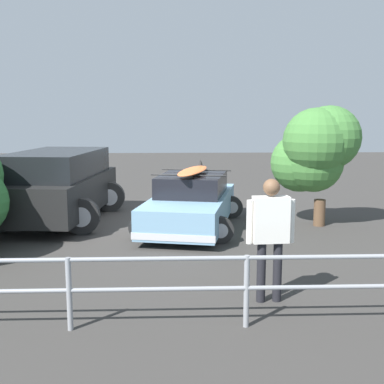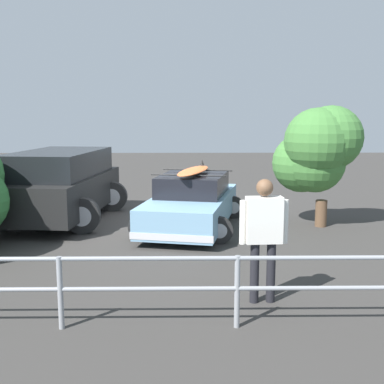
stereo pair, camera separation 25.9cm
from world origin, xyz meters
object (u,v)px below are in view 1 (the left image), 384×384
at_px(sedan_car, 191,203).
at_px(suv_car, 58,185).
at_px(bush_near_left, 316,149).
at_px(person_bystander, 270,229).

xyz_separation_m(sedan_car, suv_car, (3.30, -0.84, 0.32)).
bearing_deg(bush_near_left, suv_car, -6.50).
xyz_separation_m(sedan_car, bush_near_left, (-2.96, -0.12, 1.26)).
relative_size(sedan_car, suv_car, 0.95).
relative_size(sedan_car, bush_near_left, 1.54).
bearing_deg(person_bystander, suv_car, -52.27).
bearing_deg(person_bystander, sedan_car, -78.57).
distance_m(sedan_car, bush_near_left, 3.22).
relative_size(sedan_car, person_bystander, 2.48).
distance_m(sedan_car, person_bystander, 4.76).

